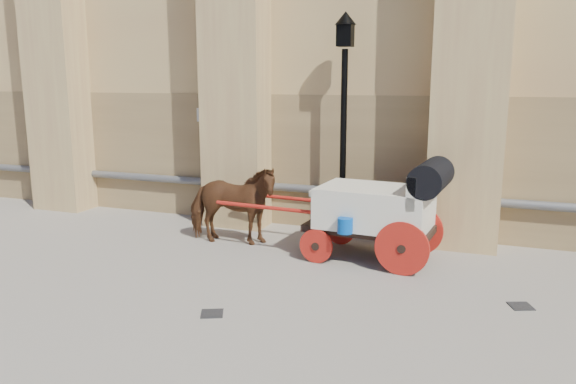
% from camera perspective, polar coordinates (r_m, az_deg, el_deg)
% --- Properties ---
extents(ground, '(90.00, 90.00, 0.00)m').
position_cam_1_polar(ground, '(9.72, -8.91, -8.84)').
color(ground, slate).
rests_on(ground, ground).
extents(horse, '(2.06, 1.15, 1.65)m').
position_cam_1_polar(horse, '(11.48, -5.74, -1.30)').
color(horse, brown).
rests_on(horse, ground).
extents(carriage, '(4.51, 1.64, 1.94)m').
position_cam_1_polar(carriage, '(10.49, 9.58, -1.38)').
color(carriage, black).
rests_on(carriage, ground).
extents(street_lamp, '(0.44, 0.44, 4.67)m').
position_cam_1_polar(street_lamp, '(11.78, 5.67, 7.25)').
color(street_lamp, black).
rests_on(street_lamp, ground).
extents(drain_grate_near, '(0.42, 0.42, 0.01)m').
position_cam_1_polar(drain_grate_near, '(8.39, -7.72, -12.14)').
color(drain_grate_near, black).
rests_on(drain_grate_near, ground).
extents(drain_grate_far, '(0.42, 0.42, 0.01)m').
position_cam_1_polar(drain_grate_far, '(9.25, 22.57, -10.66)').
color(drain_grate_far, black).
rests_on(drain_grate_far, ground).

